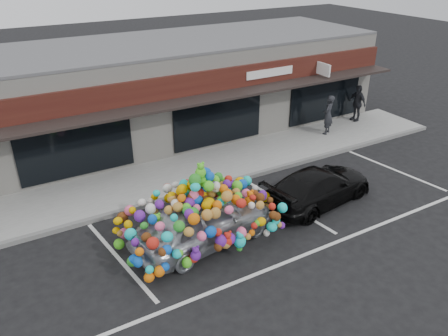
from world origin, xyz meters
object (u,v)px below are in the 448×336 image
black_sedan (318,186)px  pedestrian_a (328,115)px  pedestrian_c (357,103)px  toy_car (203,216)px

black_sedan → pedestrian_a: 6.19m
pedestrian_a → pedestrian_c: size_ratio=1.02×
black_sedan → pedestrian_c: (6.78, 5.03, 0.43)m
toy_car → pedestrian_a: bearing=-71.4°
black_sedan → pedestrian_c: pedestrian_c is taller
toy_car → pedestrian_c: size_ratio=2.74×
toy_car → pedestrian_a: 9.94m
black_sedan → pedestrian_a: (4.32, 4.41, 0.44)m
toy_car → black_sedan: toy_car is taller
toy_car → pedestrian_c: toy_car is taller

